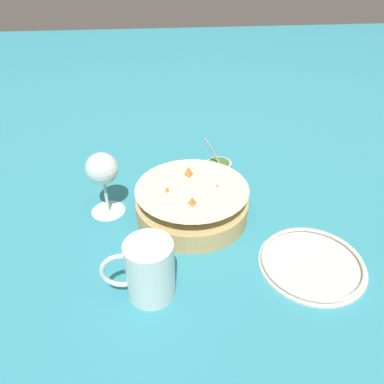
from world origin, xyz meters
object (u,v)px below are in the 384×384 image
(sauce_cup, at_px, (219,168))
(wine_glass, at_px, (102,171))
(side_plate, at_px, (312,263))
(beer_mug, at_px, (149,271))
(food_basket, at_px, (192,203))

(sauce_cup, relative_size, wine_glass, 0.75)
(sauce_cup, xyz_separation_m, side_plate, (-0.13, 0.34, -0.02))
(side_plate, bearing_deg, wine_glass, -27.77)
(wine_glass, xyz_separation_m, side_plate, (-0.41, 0.21, -0.10))
(beer_mug, bearing_deg, sauce_cup, -116.01)
(sauce_cup, distance_m, side_plate, 0.36)
(sauce_cup, bearing_deg, food_basket, 62.05)
(sauce_cup, distance_m, beer_mug, 0.42)
(food_basket, height_order, beer_mug, beer_mug)
(food_basket, distance_m, sauce_cup, 0.19)
(wine_glass, height_order, side_plate, wine_glass)
(food_basket, relative_size, sauce_cup, 2.21)
(wine_glass, height_order, beer_mug, wine_glass)
(beer_mug, bearing_deg, food_basket, -114.45)
(sauce_cup, relative_size, side_plate, 0.55)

